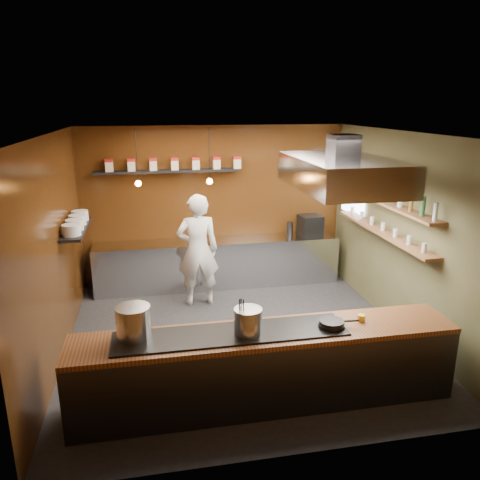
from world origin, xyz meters
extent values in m
plane|color=black|center=(0.00, 0.00, 0.00)|extent=(5.00, 5.00, 0.00)
plane|color=#381A0A|center=(0.00, 2.50, 1.50)|extent=(5.00, 0.00, 5.00)
plane|color=#381A0A|center=(-2.50, 0.00, 1.50)|extent=(0.00, 5.00, 5.00)
plane|color=#454427|center=(2.50, 0.00, 1.50)|extent=(0.00, 5.00, 5.00)
plane|color=silver|center=(0.00, 0.00, 3.00)|extent=(5.00, 5.00, 0.00)
plane|color=white|center=(2.45, 1.70, 1.90)|extent=(0.00, 1.00, 1.00)
cube|color=silver|center=(0.00, 2.17, 0.45)|extent=(4.60, 0.65, 0.90)
cube|color=#38383D|center=(0.00, -1.60, 0.43)|extent=(4.40, 0.70, 0.86)
cube|color=brown|center=(0.00, -1.60, 0.89)|extent=(4.40, 0.72, 0.06)
cube|color=black|center=(-0.40, -1.60, 0.93)|extent=(2.60, 0.55, 0.02)
cube|color=black|center=(-0.90, 2.36, 2.20)|extent=(2.60, 0.26, 0.04)
cube|color=black|center=(-2.34, 1.00, 1.55)|extent=(0.30, 1.40, 0.04)
cube|color=#8F5A39|center=(2.34, 0.30, 1.92)|extent=(0.26, 2.80, 0.04)
cube|color=#8F5A39|center=(2.34, 0.30, 1.45)|extent=(0.26, 2.80, 0.04)
cube|color=#38383D|center=(1.30, -0.40, 2.85)|extent=(0.35, 0.35, 0.30)
cube|color=silver|center=(1.30, -0.40, 2.50)|extent=(1.20, 2.00, 0.40)
cube|color=white|center=(1.30, -0.40, 2.29)|extent=(1.00, 1.80, 0.02)
cylinder|color=black|center=(-1.40, 1.70, 2.55)|extent=(0.01, 0.01, 0.90)
sphere|color=orange|center=(-1.40, 1.70, 2.10)|extent=(0.10, 0.10, 0.10)
cylinder|color=black|center=(-0.20, 1.70, 2.55)|extent=(0.01, 0.01, 0.90)
sphere|color=orange|center=(-0.20, 1.70, 2.10)|extent=(0.10, 0.10, 0.10)
cube|color=beige|center=(-1.90, 2.36, 2.31)|extent=(0.13, 0.13, 0.17)
cube|color=#AC1915|center=(-1.90, 2.36, 2.42)|extent=(0.13, 0.13, 0.05)
cube|color=beige|center=(-1.52, 2.36, 2.31)|extent=(0.13, 0.13, 0.17)
cube|color=#AC1915|center=(-1.52, 2.36, 2.42)|extent=(0.13, 0.13, 0.05)
cube|color=beige|center=(-1.13, 2.36, 2.31)|extent=(0.13, 0.13, 0.17)
cube|color=#AC1915|center=(-1.13, 2.36, 2.42)|extent=(0.13, 0.13, 0.05)
cube|color=beige|center=(-0.75, 2.36, 2.31)|extent=(0.13, 0.13, 0.17)
cube|color=#AC1915|center=(-0.75, 2.36, 2.42)|extent=(0.14, 0.13, 0.05)
cube|color=beige|center=(-0.37, 2.36, 2.31)|extent=(0.13, 0.13, 0.17)
cube|color=#AC1915|center=(-0.37, 2.36, 2.42)|extent=(0.14, 0.13, 0.05)
cube|color=beige|center=(0.02, 2.36, 2.31)|extent=(0.13, 0.13, 0.17)
cube|color=#AC1915|center=(0.02, 2.36, 2.42)|extent=(0.14, 0.13, 0.05)
cube|color=beige|center=(0.40, 2.36, 2.31)|extent=(0.13, 0.13, 0.17)
cube|color=#AC1915|center=(0.40, 2.36, 2.42)|extent=(0.14, 0.13, 0.05)
cylinder|color=silver|center=(-2.34, 0.55, 1.65)|extent=(0.26, 0.26, 0.16)
cylinder|color=silver|center=(-2.34, 0.85, 1.65)|extent=(0.26, 0.26, 0.16)
cylinder|color=silver|center=(-2.34, 1.15, 1.65)|extent=(0.26, 0.26, 0.16)
cylinder|color=silver|center=(-2.34, 1.45, 1.65)|extent=(0.26, 0.26, 0.16)
cylinder|color=silver|center=(2.34, -1.00, 2.06)|extent=(0.06, 0.06, 0.24)
cylinder|color=#2D5933|center=(2.34, -0.71, 2.06)|extent=(0.06, 0.06, 0.24)
cylinder|color=#8C601E|center=(2.34, -0.42, 2.06)|extent=(0.06, 0.06, 0.24)
cylinder|color=silver|center=(2.34, -0.13, 2.06)|extent=(0.06, 0.06, 0.24)
cylinder|color=#2D5933|center=(2.34, 0.16, 2.06)|extent=(0.06, 0.06, 0.24)
cylinder|color=#8C601E|center=(2.34, 0.44, 2.06)|extent=(0.06, 0.06, 0.24)
cylinder|color=silver|center=(2.34, 0.73, 2.06)|extent=(0.06, 0.06, 0.24)
cylinder|color=#2D5933|center=(2.34, 1.02, 2.06)|extent=(0.06, 0.06, 0.24)
cylinder|color=#8C601E|center=(2.34, 1.31, 2.06)|extent=(0.06, 0.06, 0.24)
cylinder|color=silver|center=(2.34, 1.60, 2.06)|extent=(0.06, 0.06, 0.24)
cylinder|color=silver|center=(2.34, -0.85, 1.53)|extent=(0.07, 0.07, 0.13)
cylinder|color=silver|center=(2.34, -0.47, 1.53)|extent=(0.07, 0.07, 0.13)
cylinder|color=silver|center=(2.34, -0.08, 1.53)|extent=(0.07, 0.07, 0.13)
cylinder|color=silver|center=(2.34, 0.30, 1.53)|extent=(0.07, 0.07, 0.13)
cylinder|color=silver|center=(2.34, 0.68, 1.53)|extent=(0.07, 0.07, 0.13)
cylinder|color=silver|center=(2.34, 1.07, 1.53)|extent=(0.07, 0.07, 0.13)
cylinder|color=silver|center=(2.34, 1.45, 1.53)|extent=(0.07, 0.07, 0.13)
cylinder|color=silver|center=(-1.45, -1.51, 1.12)|extent=(0.42, 0.42, 0.36)
cylinder|color=#B0B3B7|center=(-0.22, -1.64, 1.09)|extent=(0.34, 0.34, 0.29)
cylinder|color=#B0B2B7|center=(-0.29, -1.61, 1.03)|extent=(0.18, 0.18, 0.18)
cylinder|color=black|center=(0.75, -1.66, 0.96)|extent=(0.30, 0.30, 0.04)
cylinder|color=black|center=(0.75, -1.66, 1.00)|extent=(0.28, 0.28, 0.04)
cylinder|color=black|center=(0.98, -1.68, 1.00)|extent=(0.18, 0.04, 0.02)
cylinder|color=gold|center=(1.16, -1.56, 0.96)|extent=(0.12, 0.12, 0.08)
cube|color=black|center=(1.80, 2.14, 1.10)|extent=(0.45, 0.43, 0.41)
imported|color=silver|center=(-0.47, 1.37, 0.98)|extent=(0.72, 0.48, 1.95)
camera|label=1|loc=(-1.19, -6.22, 3.39)|focal=35.00mm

